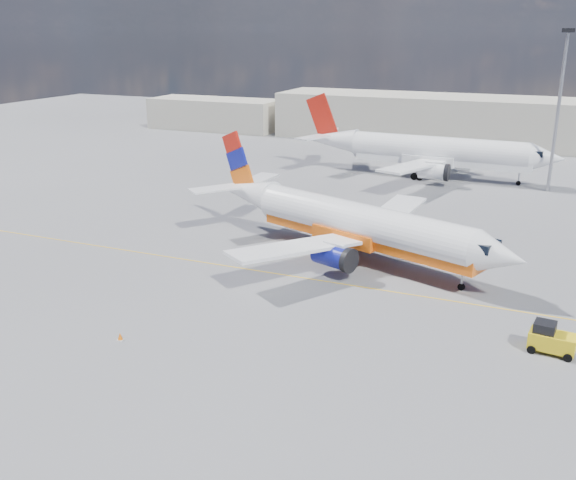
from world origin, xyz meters
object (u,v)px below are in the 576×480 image
at_px(main_jet, 352,223).
at_px(gse_tug, 551,339).
at_px(traffic_cone, 120,336).
at_px(second_jet, 430,151).

xyz_separation_m(main_jet, gse_tug, (16.78, -11.77, -2.35)).
bearing_deg(gse_tug, main_jet, 151.54).
height_order(main_jet, traffic_cone, main_jet).
bearing_deg(second_jet, traffic_cone, -97.43).
bearing_deg(main_jet, second_jet, 110.13).
relative_size(main_jet, traffic_cone, 60.70).
distance_m(second_jet, traffic_cone, 57.21).
bearing_deg(second_jet, main_jet, -88.11).
xyz_separation_m(second_jet, traffic_cone, (-8.98, -56.40, -3.31)).
distance_m(main_jet, traffic_cone, 23.06).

